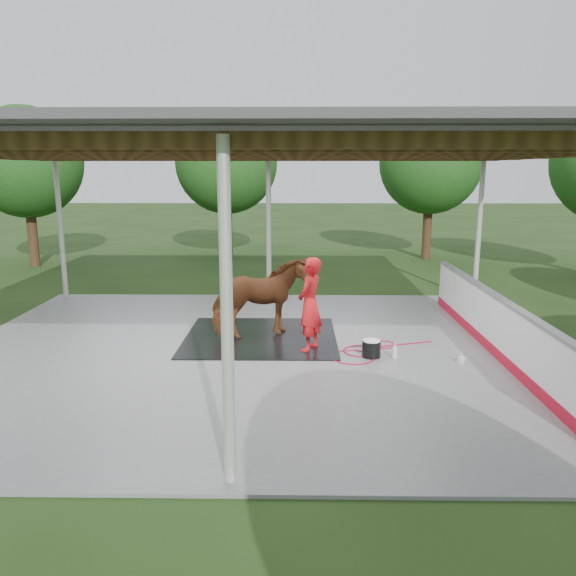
{
  "coord_description": "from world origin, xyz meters",
  "views": [
    {
      "loc": [
        0.74,
        -10.54,
        3.55
      ],
      "look_at": [
        0.59,
        0.5,
        1.21
      ],
      "focal_mm": 35.0,
      "sensor_mm": 36.0,
      "label": 1
    }
  ],
  "objects_px": {
    "wash_bucket": "(371,348)",
    "dasher_board": "(494,325)",
    "handler": "(310,305)",
    "horse": "(260,298)"
  },
  "relations": [
    {
      "from": "horse",
      "to": "handler",
      "type": "relative_size",
      "value": 1.06
    },
    {
      "from": "horse",
      "to": "wash_bucket",
      "type": "xyz_separation_m",
      "value": [
        2.18,
        -1.23,
        -0.69
      ]
    },
    {
      "from": "dasher_board",
      "to": "handler",
      "type": "bearing_deg",
      "value": 179.21
    },
    {
      "from": "wash_bucket",
      "to": "horse",
      "type": "bearing_deg",
      "value": 150.59
    },
    {
      "from": "handler",
      "to": "horse",
      "type": "bearing_deg",
      "value": -104.64
    },
    {
      "from": "handler",
      "to": "wash_bucket",
      "type": "height_order",
      "value": "handler"
    },
    {
      "from": "dasher_board",
      "to": "wash_bucket",
      "type": "xyz_separation_m",
      "value": [
        -2.42,
        -0.34,
        -0.38
      ]
    },
    {
      "from": "wash_bucket",
      "to": "dasher_board",
      "type": "bearing_deg",
      "value": 8.06
    },
    {
      "from": "dasher_board",
      "to": "wash_bucket",
      "type": "relative_size",
      "value": 22.63
    },
    {
      "from": "dasher_board",
      "to": "handler",
      "type": "xyz_separation_m",
      "value": [
        -3.58,
        0.05,
        0.38
      ]
    }
  ]
}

